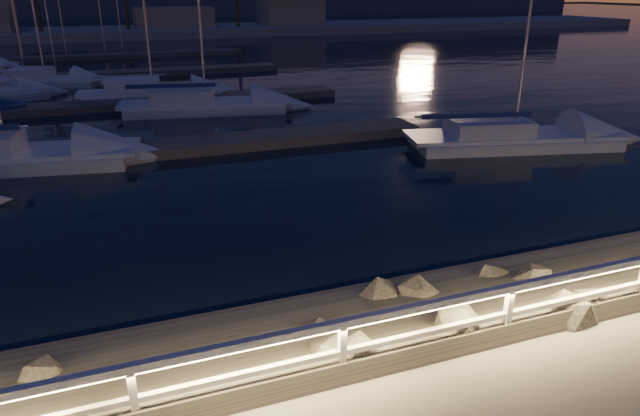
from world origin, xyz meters
The scene contains 11 objects.
ground centered at (0.00, 0.00, 0.00)m, with size 400.00×400.00×0.00m, color gray.
harbor_water centered at (0.00, 31.22, -0.97)m, with size 400.00×440.00×0.60m.
guard_rail centered at (-0.07, 0.00, 0.77)m, with size 44.11×0.12×1.06m.
riprap centered at (-3.17, 1.23, -0.16)m, with size 33.97×3.20×1.42m.
floating_docks centered at (0.00, 32.50, -0.40)m, with size 22.00×36.00×0.40m.
far_shore centered at (-0.12, 74.05, 0.29)m, with size 160.00×14.00×5.20m.
sailboat_c centered at (-5.71, 16.21, -0.13)m, with size 9.45×4.22×15.51m.
sailboat_d centered at (13.45, 12.06, -0.17)m, with size 9.18×4.58×14.96m.
sailboat_g centered at (2.78, 23.32, -0.15)m, with size 9.04×4.19×14.81m.
sailboat_j centered at (0.54, 27.75, -0.14)m, with size 8.42×3.16×14.03m.
sailboat_k centered at (-5.61, 35.68, -0.19)m, with size 7.74×4.76×12.76m.
Camera 1 is at (-1.84, -6.59, 5.63)m, focal length 32.00 mm.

